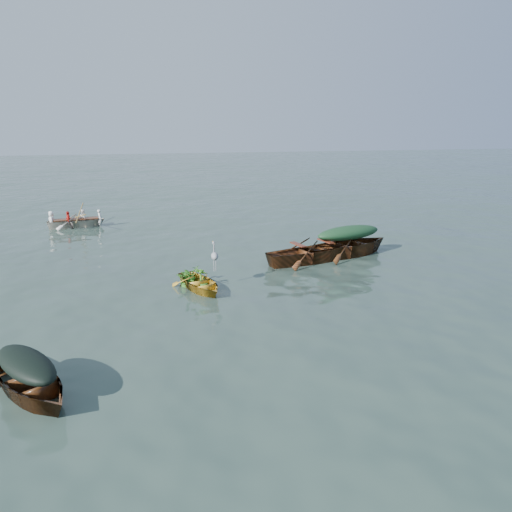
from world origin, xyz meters
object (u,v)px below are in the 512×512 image
Objects in this scene: green_tarp_boat at (347,256)px; open_wooden_boat at (311,262)px; rowed_boat at (77,227)px; heron at (215,260)px; dark_covered_boat at (30,394)px; yellow_dinghy at (200,289)px.

green_tarp_boat reaches higher than open_wooden_boat.
green_tarp_boat reaches higher than rowed_boat.
open_wooden_boat is at bearing -140.31° from rowed_boat.
dark_covered_boat is at bearing -146.82° from heron.
yellow_dinghy is 0.58× the size of open_wooden_boat.
open_wooden_boat is 12.37m from rowed_boat.
dark_covered_boat is 3.93× the size of heron.
rowed_boat is at bearing 33.57° from open_wooden_boat.
open_wooden_boat is 4.36m from heron.
dark_covered_boat is at bearing 119.09° from open_wooden_boat.
heron is (-5.47, -2.39, 0.83)m from green_tarp_boat.
rowed_boat is at bearing 98.01° from heron.
dark_covered_boat is at bearing 111.98° from green_tarp_boat.
open_wooden_boat reaches higher than yellow_dinghy.
rowed_boat is at bearing 95.29° from yellow_dinghy.
rowed_boat is 11.65m from heron.
heron is at bearing 103.56° from open_wooden_boat.
dark_covered_boat is 0.71× the size of green_tarp_boat.
heron reaches higher than dark_covered_boat.
heron is at bearing 96.99° from green_tarp_boat.
green_tarp_boat is at bearing 5.46° from yellow_dinghy.
green_tarp_boat is at bearing 5.49° from heron.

